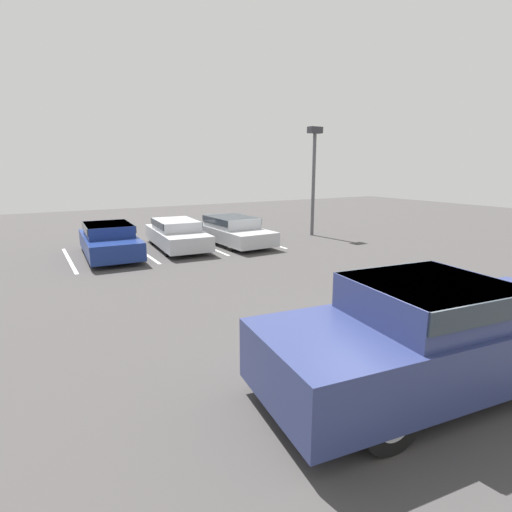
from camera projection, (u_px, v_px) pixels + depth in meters
The scene contains 10 objects.
ground_plane at pixel (406, 370), 6.80m from camera, with size 60.00×60.00×0.00m, color #423F3F.
stall_stripe_a at pixel (69, 260), 14.79m from camera, with size 0.12×4.67×0.01m, color white.
stall_stripe_b at pixel (143, 252), 16.13m from camera, with size 0.12×4.67×0.01m, color white.
stall_stripe_c at pixel (205, 246), 17.46m from camera, with size 0.12×4.67×0.01m, color white.
stall_stripe_d at pixel (259, 240), 18.79m from camera, with size 0.12×4.67×0.01m, color white.
pickup_truck at pixel (441, 332), 6.17m from camera, with size 6.05×2.81×1.74m.
parked_sedan_a at pixel (109, 239), 15.24m from camera, with size 2.03×4.53×1.26m.
parked_sedan_b at pixel (177, 233), 16.77m from camera, with size 2.06×4.61×1.21m.
parked_sedan_c at pixel (232, 229), 17.78m from camera, with size 1.97×4.83×1.22m.
light_post at pixel (314, 166), 19.45m from camera, with size 0.70×0.36×5.24m.
Camera 1 is at (-5.33, -4.09, 3.38)m, focal length 28.00 mm.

